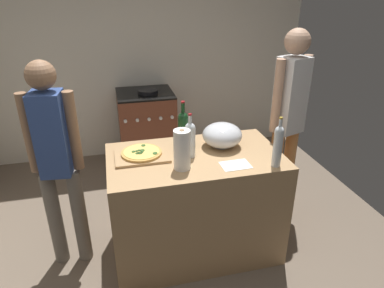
{
  "coord_description": "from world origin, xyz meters",
  "views": [
    {
      "loc": [
        -0.35,
        -1.69,
        2.07
      ],
      "look_at": [
        0.22,
        0.65,
        0.94
      ],
      "focal_mm": 32.12,
      "sensor_mm": 36.0,
      "label": 1
    }
  ],
  "objects": [
    {
      "name": "person_in_stripes",
      "position": [
        -0.78,
        0.66,
        0.94
      ],
      "size": [
        0.37,
        0.22,
        1.63
      ],
      "color": "slate",
      "rests_on": "ground_plane"
    },
    {
      "name": "counter",
      "position": [
        0.22,
        0.55,
        0.44
      ],
      "size": [
        1.32,
        0.75,
        0.89
      ],
      "primitive_type": "cube",
      "color": "tan",
      "rests_on": "ground_plane"
    },
    {
      "name": "paper_towel_roll",
      "position": [
        0.09,
        0.38,
        1.03
      ],
      "size": [
        0.12,
        0.12,
        0.29
      ],
      "color": "white",
      "rests_on": "counter"
    },
    {
      "name": "mixing_bowl",
      "position": [
        0.47,
        0.66,
        0.98
      ],
      "size": [
        0.31,
        0.31,
        0.19
      ],
      "color": "#B2B2B7",
      "rests_on": "counter"
    },
    {
      "name": "pizza",
      "position": [
        -0.17,
        0.64,
        0.92
      ],
      "size": [
        0.3,
        0.3,
        0.03
      ],
      "color": "tan",
      "rests_on": "cutting_board"
    },
    {
      "name": "stove",
      "position": [
        0.03,
        2.21,
        0.46
      ],
      "size": [
        0.65,
        0.63,
        0.95
      ],
      "color": "brown",
      "rests_on": "ground_plane"
    },
    {
      "name": "person_in_red",
      "position": [
        1.14,
        0.86,
        1.02
      ],
      "size": [
        0.38,
        0.26,
        1.75
      ],
      "color": "#D88C4C",
      "rests_on": "ground_plane"
    },
    {
      "name": "wine_bottle_green",
      "position": [
        0.18,
        0.55,
        1.03
      ],
      "size": [
        0.08,
        0.08,
        0.34
      ],
      "color": "silver",
      "rests_on": "counter"
    },
    {
      "name": "ground_plane",
      "position": [
        0.0,
        1.28,
        -0.01
      ],
      "size": [
        4.24,
        3.16,
        0.02
      ],
      "primitive_type": "cube",
      "color": "#6B5B4C"
    },
    {
      "name": "kitchen_wall_rear",
      "position": [
        0.0,
        2.61,
        1.3
      ],
      "size": [
        4.24,
        0.1,
        2.6
      ],
      "primitive_type": "cube",
      "color": "silver",
      "rests_on": "ground_plane"
    },
    {
      "name": "recipe_sheet",
      "position": [
        0.47,
        0.34,
        0.89
      ],
      "size": [
        0.21,
        0.16,
        0.0
      ],
      "primitive_type": "cube",
      "rotation": [
        0.0,
        0.0,
        0.03
      ],
      "color": "white",
      "rests_on": "counter"
    },
    {
      "name": "wine_bottle_clear",
      "position": [
        0.16,
        0.67,
        1.06
      ],
      "size": [
        0.08,
        0.08,
        0.4
      ],
      "color": "#143819",
      "rests_on": "counter"
    },
    {
      "name": "wine_bottle_amber",
      "position": [
        0.74,
        0.26,
        1.05
      ],
      "size": [
        0.06,
        0.06,
        0.37
      ],
      "color": "silver",
      "rests_on": "counter"
    },
    {
      "name": "cutting_board",
      "position": [
        -0.17,
        0.64,
        0.9
      ],
      "size": [
        0.4,
        0.32,
        0.02
      ],
      "primitive_type": "cube",
      "color": "tan",
      "rests_on": "counter"
    }
  ]
}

